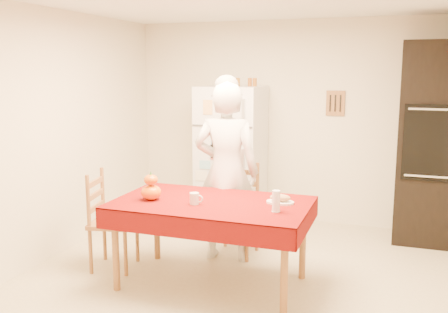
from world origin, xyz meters
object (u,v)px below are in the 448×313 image
at_px(wine_glass, 276,201).
at_px(chair_far, 238,205).
at_px(dining_table, 212,209).
at_px(seated_woman, 226,172).
at_px(oven_cabinet, 431,144).
at_px(pumpkin_lower, 151,192).
at_px(chair_left, 107,217).
at_px(bread_plate, 280,202).
at_px(refrigerator, 231,155).
at_px(coffee_mug, 194,199).

bearing_deg(wine_glass, chair_far, 123.29).
relative_size(dining_table, seated_woman, 0.95).
distance_m(oven_cabinet, chair_far, 2.23).
bearing_deg(seated_woman, dining_table, 91.48).
relative_size(oven_cabinet, seated_woman, 1.23).
bearing_deg(chair_far, pumpkin_lower, -115.94).
bearing_deg(pumpkin_lower, chair_left, 164.95).
xyz_separation_m(oven_cabinet, bread_plate, (-1.28, -1.73, -0.33)).
distance_m(chair_left, bread_plate, 1.69).
bearing_deg(refrigerator, dining_table, -76.89).
bearing_deg(seated_woman, bread_plate, 136.78).
bearing_deg(oven_cabinet, coffee_mug, -134.40).
distance_m(oven_cabinet, bread_plate, 2.18).
relative_size(oven_cabinet, bread_plate, 9.17).
relative_size(refrigerator, coffee_mug, 17.00).
relative_size(chair_far, bread_plate, 3.96).
bearing_deg(wine_glass, oven_cabinet, 57.91).
relative_size(seated_woman, wine_glass, 10.17).
xyz_separation_m(chair_left, wine_glass, (1.69, -0.16, 0.34)).
bearing_deg(pumpkin_lower, coffee_mug, -2.04).
bearing_deg(pumpkin_lower, seated_woman, 59.76).
xyz_separation_m(refrigerator, chair_far, (0.40, -0.99, -0.34)).
bearing_deg(chair_left, refrigerator, -31.92).
distance_m(wine_glass, bread_plate, 0.28).
relative_size(chair_far, coffee_mug, 9.50).
bearing_deg(seated_woman, pumpkin_lower, 53.78).
xyz_separation_m(seated_woman, wine_glass, (0.69, -0.77, -0.05)).
bearing_deg(seated_woman, refrigerator, -79.89).
bearing_deg(dining_table, refrigerator, 103.11).
relative_size(wine_glass, bread_plate, 0.73).
relative_size(oven_cabinet, coffee_mug, 22.00).
relative_size(chair_left, coffee_mug, 9.50).
bearing_deg(bread_plate, refrigerator, 120.76).
relative_size(oven_cabinet, wine_glass, 12.50).
bearing_deg(pumpkin_lower, oven_cabinet, 39.87).
xyz_separation_m(chair_left, seated_woman, (1.00, 0.61, 0.39)).
bearing_deg(wine_glass, refrigerator, 117.84).
bearing_deg(bread_plate, chair_far, 130.91).
bearing_deg(dining_table, seated_woman, 97.46).
xyz_separation_m(refrigerator, bread_plate, (1.00, -1.69, -0.08)).
bearing_deg(refrigerator, oven_cabinet, 1.18).
relative_size(chair_far, chair_left, 1.00).
xyz_separation_m(dining_table, seated_woman, (-0.08, 0.65, 0.20)).
relative_size(dining_table, bread_plate, 7.08).
distance_m(dining_table, wine_glass, 0.64).
xyz_separation_m(chair_left, bread_plate, (1.66, 0.11, 0.26)).
height_order(coffee_mug, wine_glass, wine_glass).
xyz_separation_m(seated_woman, bread_plate, (0.66, -0.50, -0.12)).
distance_m(seated_woman, coffee_mug, 0.78).
xyz_separation_m(chair_far, bread_plate, (0.61, -0.70, 0.26)).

